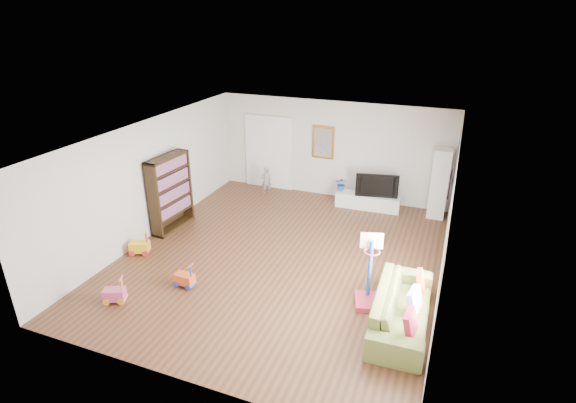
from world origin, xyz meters
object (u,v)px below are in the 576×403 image
at_px(media_console, 368,201).
at_px(sofa, 402,308).
at_px(bookshelf, 170,193).
at_px(basketball_hoop, 370,272).

xyz_separation_m(media_console, sofa, (1.54, -4.55, 0.13)).
relative_size(bookshelf, sofa, 0.81).
xyz_separation_m(media_console, basketball_hoop, (0.91, -4.20, 0.48)).
distance_m(sofa, basketball_hoop, 0.80).
bearing_deg(basketball_hoop, media_console, 86.59).
bearing_deg(basketball_hoop, sofa, -44.33).
xyz_separation_m(bookshelf, sofa, (5.72, -1.70, -0.58)).
height_order(sofa, basketball_hoop, basketball_hoop).
relative_size(media_console, sofa, 0.75).
distance_m(bookshelf, basketball_hoop, 5.27).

